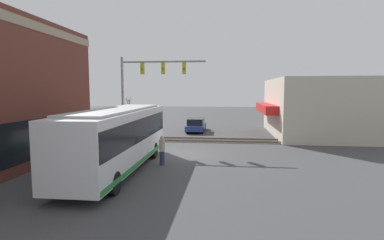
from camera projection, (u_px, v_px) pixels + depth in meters
The scene contains 9 objects.
ground_plane at pixel (182, 155), 20.37m from camera, with size 120.00×120.00×0.00m, color #424244.
shop_building at pixel (313, 107), 29.31m from camera, with size 12.19×9.24×5.49m.
city_bus at pixel (118, 137), 16.12m from camera, with size 10.96×2.59×3.40m.
traffic_signal_gantry at pixel (147, 80), 24.28m from camera, with size 0.42×6.94×7.06m.
crossing_signal at pixel (129, 115), 25.12m from camera, with size 1.41×1.18×3.81m.
rail_track_near at pixel (192, 140), 26.30m from camera, with size 2.60×60.00×0.15m.
parked_car_blue at pixel (196, 125), 31.86m from camera, with size 4.83×1.82×1.42m.
pedestrian_at_crossing at pixel (131, 132), 25.61m from camera, with size 0.34×0.34×1.66m.
pedestrian_near_bus at pixel (162, 150), 17.48m from camera, with size 0.34×0.34×1.73m.
Camera 1 is at (-19.83, -2.97, 4.38)m, focal length 28.00 mm.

